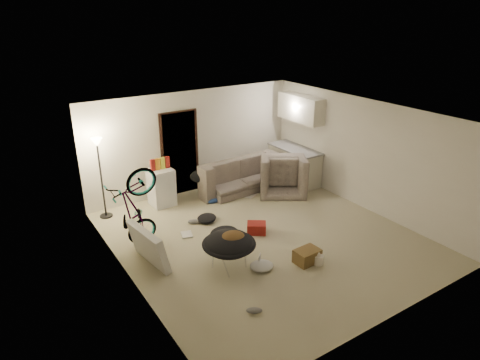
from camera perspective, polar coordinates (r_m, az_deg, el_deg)
floor at (r=8.75m, az=3.17°, el=-7.63°), size 5.50×6.00×0.02m
ceiling at (r=7.82m, az=3.57°, el=8.61°), size 5.50×6.00×0.02m
wall_back at (r=10.63m, az=-6.29°, el=5.16°), size 5.50×0.02×2.50m
wall_front at (r=6.30m, az=19.93°, el=-8.66°), size 5.50×0.02×2.50m
wall_left at (r=7.06m, az=-15.10°, el=-4.58°), size 0.02×6.00×2.50m
wall_right at (r=10.00m, az=16.26°, el=3.28°), size 0.02×6.00×2.50m
doorway at (r=10.50m, az=-8.08°, el=3.54°), size 0.85×0.10×2.04m
door_trim at (r=10.48m, az=-8.01°, el=3.50°), size 0.97×0.04×2.10m
floor_lamp at (r=9.50m, az=-18.28°, el=2.42°), size 0.28×0.28×1.81m
kitchen_counter at (r=11.37m, az=7.21°, el=1.95°), size 0.60×1.50×0.88m
counter_top at (r=11.22m, az=7.33°, el=4.15°), size 0.64×1.54×0.04m
kitchen_uppers at (r=11.03m, az=8.12°, el=9.46°), size 0.38×1.40×0.65m
sofa at (r=10.87m, az=-0.77°, el=0.48°), size 2.23×0.96×0.64m
armchair at (r=10.81m, az=5.54°, el=0.53°), size 1.48×1.44×0.73m
bicycle at (r=8.38m, az=-13.76°, el=-6.20°), size 1.71×0.78×0.98m
book_asset at (r=7.80m, az=2.53°, el=-11.55°), size 0.26×0.27×0.02m
mini_fridge at (r=10.09m, az=-10.44°, el=-0.93°), size 0.54×0.54×0.88m
snack_box_0 at (r=9.83m, az=-11.57°, el=1.86°), size 0.11×0.08×0.30m
snack_box_1 at (r=9.87m, az=-10.92°, el=2.00°), size 0.11×0.08×0.30m
snack_box_2 at (r=9.91m, az=-10.29°, el=2.13°), size 0.10×0.07×0.30m
snack_box_3 at (r=9.95m, az=-9.65°, el=2.26°), size 0.11×0.09×0.30m
saucer_chair at (r=7.59m, az=-1.48°, el=-9.07°), size 0.95×0.95×0.67m
hoodie at (r=7.49m, az=-1.04°, el=-7.76°), size 0.51×0.43×0.22m
sofa_drape at (r=10.35m, az=-5.23°, el=0.55°), size 0.64×0.56×0.28m
tv_box at (r=7.90m, az=-12.11°, el=-8.65°), size 0.42×1.10×0.72m
drink_case_a at (r=7.97m, az=8.93°, el=-9.98°), size 0.46×0.34×0.26m
drink_case_b at (r=8.84m, az=2.21°, el=-6.42°), size 0.47×0.45×0.22m
juicer at (r=7.97m, az=10.43°, el=-10.34°), size 0.18×0.18×0.26m
newspaper at (r=10.69m, az=0.62°, el=-1.73°), size 0.69×0.76×0.01m
book_blue at (r=8.95m, az=-1.79°, el=-6.71°), size 0.30×0.34×0.03m
book_white at (r=8.86m, az=-7.12°, el=-7.23°), size 0.28×0.33×0.03m
shoe_0 at (r=10.16m, az=-3.56°, el=-2.79°), size 0.30×0.13×0.11m
shoe_1 at (r=9.26m, az=-6.16°, el=-5.53°), size 0.29×0.21×0.10m
shoe_3 at (r=6.80m, az=1.90°, el=-16.99°), size 0.26×0.22×0.09m
clothes_lump_a at (r=8.68m, az=-2.12°, el=-7.09°), size 0.64×0.56×0.19m
clothes_lump_b at (r=9.33m, az=-4.46°, el=-5.11°), size 0.61×0.60×0.14m
clothes_lump_c at (r=7.74m, az=2.91°, el=-11.36°), size 0.52×0.48×0.13m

